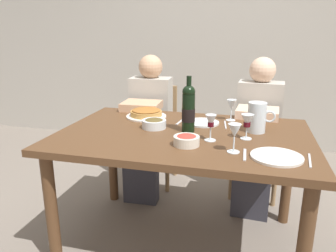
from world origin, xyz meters
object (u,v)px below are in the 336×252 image
Objects in this scene: salad_bowl at (187,140)px; chair_right at (258,135)px; wine_glass_right_diner at (247,122)px; chair_left at (155,128)px; wine_glass_spare at (211,122)px; dining_table at (183,147)px; diner_right at (257,130)px; baked_tart at (146,113)px; dinner_plate_left_setting at (202,123)px; diner_left at (148,122)px; wine_bottle at (188,108)px; water_pitcher at (257,119)px; wine_glass_centre at (234,132)px; wine_glass_left_diner at (231,106)px; olive_bowl at (154,123)px; dinner_plate_right_setting at (277,157)px.

chair_right is at bearing 70.47° from salad_bowl.
wine_glass_right_diner is (0.31, 0.19, 0.07)m from salad_bowl.
wine_glass_right_diner is at bearing 129.39° from chair_left.
dining_table is at bearing 149.22° from wine_glass_spare.
baked_tart is at bearing 29.38° from diner_right.
diner_right is at bearing 50.00° from dinner_plate_left_setting.
diner_left is (0.01, -0.24, 0.12)m from chair_left.
chair_left is (-0.47, 0.87, -0.41)m from wine_bottle.
chair_left is (-0.12, 0.61, -0.29)m from baked_tart.
water_pitcher reaches higher than chair_right.
water_pitcher is 0.40m from wine_glass_centre.
wine_glass_spare reaches higher than dinner_plate_left_setting.
wine_bottle is 0.29× the size of diner_left.
wine_glass_left_diner is (0.25, 0.35, 0.19)m from dining_table.
water_pitcher reaches higher than baked_tart.
salad_bowl is 0.45m from dinner_plate_left_setting.
diner_left reaches higher than wine_glass_left_diner.
dining_table is 6.84× the size of dinner_plate_left_setting.
diner_left reaches higher than salad_bowl.
dining_table is 1.29× the size of diner_right.
dining_table is at bearing 105.98° from salad_bowl.
wine_glass_centre is 0.55m from dinner_plate_left_setting.
dinner_plate_right_setting is (0.72, -0.33, -0.03)m from olive_bowl.
diner_right is (-0.08, 0.94, -0.15)m from dinner_plate_right_setting.
wine_glass_left_diner is 0.17× the size of chair_left.
wine_glass_left_diner is (0.46, 0.30, 0.07)m from olive_bowl.
water_pitcher is 0.28m from wine_glass_left_diner.
dinner_plate_right_setting is 1.21m from chair_right.
diner_left is at bearing 89.64° from chair_left.
wine_bottle reaches higher than salad_bowl.
wine_glass_left_diner is at bearing 73.76° from chair_right.
diner_left is (-0.45, 0.67, -0.05)m from dining_table.
water_pitcher is 0.37m from dinner_plate_left_setting.
baked_tart reaches higher than dinner_plate_left_setting.
wine_bottle reaches higher than dinner_plate_left_setting.
diner_right is (0.38, 0.88, -0.18)m from salad_bowl.
diner_right is (0.19, 0.31, -0.25)m from wine_glass_left_diner.
salad_bowl is at bearing -135.71° from wine_glass_spare.
olive_bowl is 0.94m from chair_left.
salad_bowl is 0.97m from diner_right.
baked_tart is at bearing 127.78° from salad_bowl.
diner_right is at bearing 66.51° from salad_bowl.
olive_bowl is 0.13× the size of diner_left.
dinner_plate_left_setting is at bearing 138.16° from diner_left.
diner_right is at bearing 83.84° from wine_glass_right_diner.
wine_glass_spare is at bearing -42.07° from wine_bottle.
salad_bowl is at bearing -52.22° from baked_tart.
baked_tart is at bearing 171.12° from dinner_plate_left_setting.
diner_right reaches higher than dinner_plate_left_setting.
olive_bowl reaches higher than dinner_plate_left_setting.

